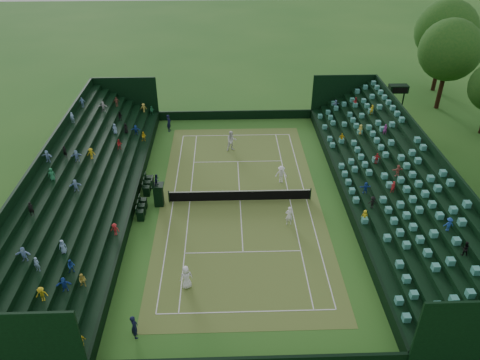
{
  "coord_description": "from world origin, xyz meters",
  "views": [
    {
      "loc": [
        -1.04,
        -31.6,
        21.91
      ],
      "look_at": [
        0.0,
        0.0,
        2.0
      ],
      "focal_mm": 35.0,
      "sensor_mm": 36.0,
      "label": 1
    }
  ],
  "objects_px": {
    "umpire_chair": "(158,192)",
    "player_far_west": "(232,141)",
    "player_near_west": "(186,277)",
    "player_near_east": "(289,216)",
    "player_far_east": "(281,174)",
    "tennis_net": "(240,195)"
  },
  "relations": [
    {
      "from": "umpire_chair",
      "to": "player_far_west",
      "type": "xyz_separation_m",
      "value": [
        6.02,
        9.09,
        -0.22
      ]
    },
    {
      "from": "player_near_west",
      "to": "player_far_east",
      "type": "distance_m",
      "value": 14.43
    },
    {
      "from": "tennis_net",
      "to": "player_near_west",
      "type": "relative_size",
      "value": 6.87
    },
    {
      "from": "tennis_net",
      "to": "player_far_east",
      "type": "bearing_deg",
      "value": 36.71
    },
    {
      "from": "tennis_net",
      "to": "player_far_east",
      "type": "xyz_separation_m",
      "value": [
        3.66,
        2.73,
        0.27
      ]
    },
    {
      "from": "umpire_chair",
      "to": "player_far_east",
      "type": "distance_m",
      "value": 10.69
    },
    {
      "from": "player_far_west",
      "to": "player_near_east",
      "type": "bearing_deg",
      "value": -86.6
    },
    {
      "from": "tennis_net",
      "to": "umpire_chair",
      "type": "bearing_deg",
      "value": -176.66
    },
    {
      "from": "player_near_west",
      "to": "player_near_east",
      "type": "xyz_separation_m",
      "value": [
        7.35,
        6.37,
        -0.04
      ]
    },
    {
      "from": "tennis_net",
      "to": "umpire_chair",
      "type": "distance_m",
      "value": 6.61
    },
    {
      "from": "tennis_net",
      "to": "player_near_west",
      "type": "height_order",
      "value": "player_near_west"
    },
    {
      "from": "tennis_net",
      "to": "player_far_west",
      "type": "relative_size",
      "value": 5.76
    },
    {
      "from": "tennis_net",
      "to": "player_near_east",
      "type": "xyz_separation_m",
      "value": [
        3.61,
        -3.29,
        0.29
      ]
    },
    {
      "from": "player_far_west",
      "to": "player_far_east",
      "type": "distance_m",
      "value": 7.3
    },
    {
      "from": "player_near_west",
      "to": "player_far_west",
      "type": "xyz_separation_m",
      "value": [
        3.21,
        18.36,
        0.16
      ]
    },
    {
      "from": "player_near_west",
      "to": "player_near_east",
      "type": "distance_m",
      "value": 9.73
    },
    {
      "from": "player_near_east",
      "to": "player_far_west",
      "type": "xyz_separation_m",
      "value": [
        -4.15,
        12.0,
        0.2
      ]
    },
    {
      "from": "umpire_chair",
      "to": "player_near_west",
      "type": "bearing_deg",
      "value": -73.1
    },
    {
      "from": "tennis_net",
      "to": "player_near_east",
      "type": "height_order",
      "value": "player_near_east"
    },
    {
      "from": "umpire_chair",
      "to": "player_far_west",
      "type": "distance_m",
      "value": 10.91
    },
    {
      "from": "player_near_west",
      "to": "player_far_west",
      "type": "distance_m",
      "value": 18.64
    },
    {
      "from": "player_near_west",
      "to": "umpire_chair",
      "type": "bearing_deg",
      "value": -91.57
    }
  ]
}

